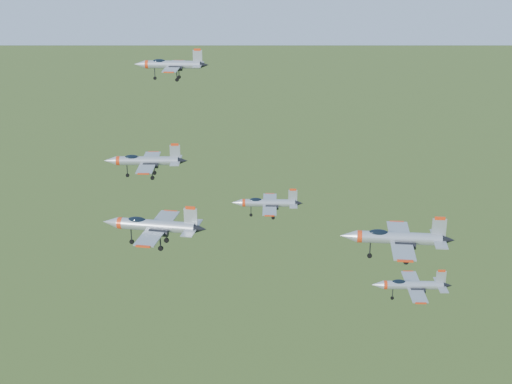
# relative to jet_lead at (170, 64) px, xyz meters

# --- Properties ---
(jet_lead) EXTENTS (11.97, 9.91, 3.20)m
(jet_lead) POSITION_rel_jet_lead_xyz_m (0.00, 0.00, 0.00)
(jet_lead) COLOR #9CA2A8
(jet_left_high) EXTENTS (12.63, 10.51, 3.37)m
(jet_left_high) POSITION_rel_jet_lead_xyz_m (-1.65, -11.73, -12.29)
(jet_left_high) COLOR #9CA2A8
(jet_right_high) EXTENTS (13.49, 11.14, 3.61)m
(jet_right_high) POSITION_rel_jet_lead_xyz_m (4.59, -31.03, -14.23)
(jet_right_high) COLOR #9CA2A8
(jet_left_low) EXTENTS (11.42, 9.48, 3.05)m
(jet_left_low) POSITION_rel_jet_lead_xyz_m (16.06, -5.76, -20.56)
(jet_left_low) COLOR #9CA2A8
(jet_right_low) EXTENTS (13.87, 11.41, 3.72)m
(jet_right_low) POSITION_rel_jet_lead_xyz_m (34.48, -29.59, -14.92)
(jet_right_low) COLOR #9CA2A8
(jet_trail) EXTENTS (11.61, 9.64, 3.10)m
(jet_trail) POSITION_rel_jet_lead_xyz_m (38.20, -17.26, -27.67)
(jet_trail) COLOR #9CA2A8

